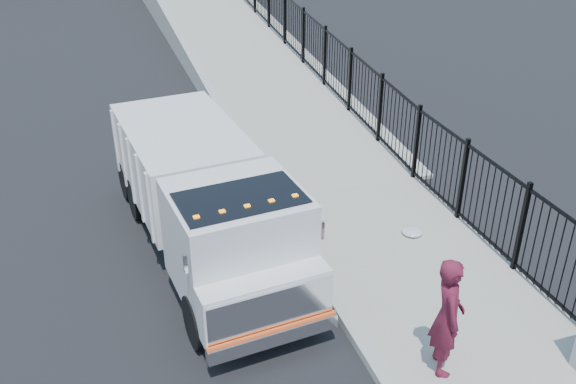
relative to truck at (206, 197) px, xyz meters
name	(u,v)px	position (x,y,z in m)	size (l,w,h in m)	color
ground	(341,311)	(1.81, -2.44, -1.32)	(120.00, 120.00, 0.00)	black
sidewalk	(502,360)	(3.73, -4.44, -1.26)	(3.55, 12.00, 0.12)	#9E998E
ramp	(235,51)	(3.93, 13.56, -1.32)	(3.95, 24.00, 1.70)	#9E998E
iron_fence	(303,54)	(5.36, 9.56, -0.42)	(0.10, 28.00, 1.80)	black
truck	(206,197)	(0.00, 0.00, 0.00)	(2.85, 7.04, 2.35)	black
worker	(448,316)	(2.70, -4.29, -0.21)	(0.72, 0.47, 1.98)	maroon
debris	(412,232)	(4.11, -0.74, -1.15)	(0.43, 0.43, 0.11)	silver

